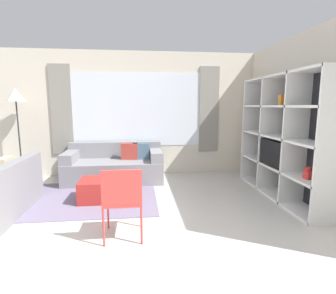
{
  "coord_description": "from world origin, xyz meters",
  "views": [
    {
      "loc": [
        0.01,
        -2.51,
        1.55
      ],
      "look_at": [
        0.51,
        1.84,
        0.85
      ],
      "focal_mm": 28.0,
      "sensor_mm": 36.0,
      "label": 1
    }
  ],
  "objects_px": {
    "couch_main": "(115,166)",
    "ottoman": "(105,190)",
    "floor_lamp": "(16,101)",
    "folding_chair": "(123,197)",
    "shelving_unit": "(284,138)"
  },
  "relations": [
    {
      "from": "shelving_unit",
      "to": "folding_chair",
      "type": "distance_m",
      "value": 2.92
    },
    {
      "from": "shelving_unit",
      "to": "ottoman",
      "type": "distance_m",
      "value": 3.11
    },
    {
      "from": "shelving_unit",
      "to": "ottoman",
      "type": "relative_size",
      "value": 2.94
    },
    {
      "from": "folding_chair",
      "to": "floor_lamp",
      "type": "bearing_deg",
      "value": -50.46
    },
    {
      "from": "ottoman",
      "to": "floor_lamp",
      "type": "bearing_deg",
      "value": 143.85
    },
    {
      "from": "floor_lamp",
      "to": "folding_chair",
      "type": "distance_m",
      "value": 3.65
    },
    {
      "from": "folding_chair",
      "to": "couch_main",
      "type": "bearing_deg",
      "value": -83.1
    },
    {
      "from": "floor_lamp",
      "to": "couch_main",
      "type": "bearing_deg",
      "value": -5.7
    },
    {
      "from": "couch_main",
      "to": "ottoman",
      "type": "xyz_separation_m",
      "value": [
        -0.07,
        -1.15,
        -0.12
      ]
    },
    {
      "from": "ottoman",
      "to": "couch_main",
      "type": "bearing_deg",
      "value": 86.39
    },
    {
      "from": "ottoman",
      "to": "folding_chair",
      "type": "distance_m",
      "value": 1.43
    },
    {
      "from": "floor_lamp",
      "to": "folding_chair",
      "type": "xyz_separation_m",
      "value": [
        2.21,
        -2.68,
        -1.12
      ]
    },
    {
      "from": "ottoman",
      "to": "folding_chair",
      "type": "bearing_deg",
      "value": -74.37
    },
    {
      "from": "shelving_unit",
      "to": "folding_chair",
      "type": "xyz_separation_m",
      "value": [
        -2.61,
        -1.21,
        -0.5
      ]
    },
    {
      "from": "couch_main",
      "to": "ottoman",
      "type": "height_order",
      "value": "couch_main"
    }
  ]
}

